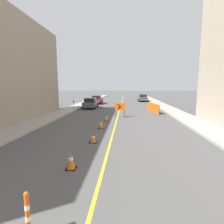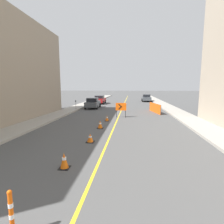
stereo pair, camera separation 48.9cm
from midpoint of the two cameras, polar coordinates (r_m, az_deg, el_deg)
The scene contains 14 objects.
lane_stripe at distance 30.86m, azimuth 2.43°, elevation 2.21°, with size 0.12×67.50×0.01m.
sidewalk_left at distance 31.90m, azimuth -10.36°, elevation 2.43°, with size 2.31×67.50×0.17m.
sidewalk_right at distance 31.40m, azimuth 15.43°, elevation 2.17°, with size 2.31×67.50×0.17m.
traffic_cone_third at distance 7.42m, azimuth -15.19°, elevation -15.28°, with size 0.41×0.41×0.64m.
traffic_cone_fourth at distance 10.44m, azimuth -7.54°, elevation -8.50°, with size 0.46×0.46×0.50m.
traffic_cone_fifth at distance 13.76m, azimuth -4.66°, elevation -4.14°, with size 0.46×0.46×0.61m.
traffic_cone_farthest at distance 16.70m, azimuth -2.62°, elevation -2.09°, with size 0.40×0.40×0.51m.
delineator_post_front at distance 4.79m, azimuth -28.77°, elevation -28.34°, with size 0.30×0.30×1.09m.
arrow_barricade_primary at distance 18.54m, azimuth 1.90°, elevation 1.56°, with size 1.13×0.10×1.55m.
safety_mesh_fence at distance 22.88m, azimuth 12.58°, elevation 1.36°, with size 0.88×4.23×1.16m.
parked_car_curb_near at distance 26.70m, azimuth -7.56°, elevation 2.92°, with size 2.00×4.38×1.59m.
parked_car_curb_mid at distance 33.81m, azimuth -5.41°, elevation 4.06°, with size 1.93×4.31×1.59m.
parked_car_curb_far at distance 39.55m, azimuth 9.67°, elevation 4.58°, with size 1.93×4.31×1.59m.
parking_meter_near_curb at distance 24.54m, azimuth -12.99°, elevation 2.94°, with size 0.12×0.11×1.26m.
Camera 1 is at (0.87, 3.05, 3.24)m, focal length 28.00 mm.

